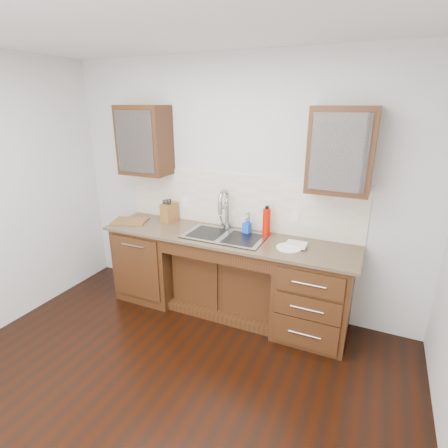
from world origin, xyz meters
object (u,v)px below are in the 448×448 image
at_px(plate, 289,248).
at_px(knife_block, 169,212).
at_px(cutting_board, 130,221).
at_px(soap_bottle, 247,226).
at_px(water_bottle, 266,223).

bearing_deg(plate, knife_block, 171.55).
bearing_deg(knife_block, cutting_board, -146.62).
distance_m(plate, cutting_board, 1.89).
xyz_separation_m(soap_bottle, cutting_board, (-1.38, -0.20, -0.08)).
bearing_deg(soap_bottle, plate, -14.31).
distance_m(soap_bottle, knife_block, 0.97).
bearing_deg(knife_block, plate, -2.01).
bearing_deg(water_bottle, soap_bottle, -177.13).
bearing_deg(plate, soap_bottle, 157.19).
xyz_separation_m(water_bottle, knife_block, (-1.18, -0.01, -0.04)).
relative_size(soap_bottle, plate, 0.71).
height_order(soap_bottle, knife_block, knife_block).
relative_size(water_bottle, knife_block, 1.36).
relative_size(soap_bottle, water_bottle, 0.58).
height_order(knife_block, cutting_board, knife_block).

